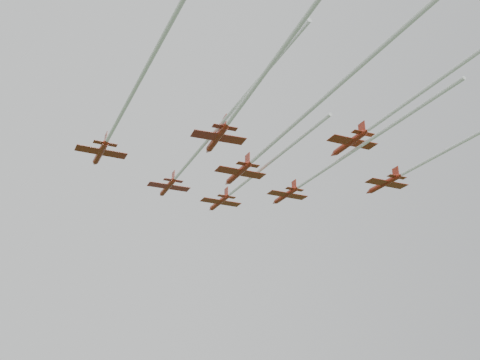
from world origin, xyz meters
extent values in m
cylinder|color=#A42B18|center=(4.55, 10.54, 55.47)|extent=(2.93, 8.51, 1.10)
cone|color=#A42B18|center=(3.43, 15.55, 55.47)|extent=(1.46, 1.99, 1.10)
cone|color=#A42B18|center=(5.61, 5.82, 55.47)|extent=(1.24, 1.39, 1.00)
ellipsoid|color=black|center=(4.12, 12.49, 55.87)|extent=(0.62, 1.02, 0.32)
cube|color=#A42B18|center=(4.73, 9.76, 55.22)|extent=(9.13, 4.45, 0.10)
cube|color=#A42B18|center=(5.40, 6.75, 55.47)|extent=(4.15, 2.04, 0.08)
cube|color=#A42B18|center=(5.36, 6.94, 56.57)|extent=(0.49, 1.77, 1.99)
cylinder|color=white|center=(9.86, -13.09, 55.42)|extent=(8.84, 36.89, 0.60)
cylinder|color=#A42B18|center=(-7.75, -2.48, 52.99)|extent=(2.47, 7.69, 0.99)
cone|color=#A42B18|center=(-8.66, 2.06, 52.99)|extent=(1.29, 1.78, 0.99)
cone|color=#A42B18|center=(-6.90, -6.76, 52.99)|extent=(1.09, 1.23, 0.90)
ellipsoid|color=black|center=(-8.11, -0.72, 53.35)|extent=(0.54, 0.91, 0.29)
cube|color=#A42B18|center=(-7.61, -3.19, 52.77)|extent=(8.22, 3.85, 0.09)
cube|color=#A42B18|center=(-7.06, -5.92, 52.99)|extent=(3.74, 1.76, 0.07)
cube|color=#A42B18|center=(-7.10, -5.75, 53.98)|extent=(0.41, 1.61, 1.80)
cylinder|color=white|center=(-2.10, -30.75, 52.95)|extent=(9.93, 47.12, 0.54)
cylinder|color=#A42B18|center=(17.20, 2.50, 55.17)|extent=(2.78, 8.23, 1.06)
cone|color=#A42B18|center=(16.14, 7.34, 55.17)|extent=(1.41, 1.92, 1.06)
cone|color=#A42B18|center=(18.19, -2.07, 55.17)|extent=(1.19, 1.34, 0.96)
ellipsoid|color=black|center=(16.79, 4.38, 55.55)|extent=(0.59, 0.98, 0.31)
cube|color=#A42B18|center=(17.36, 1.74, 54.93)|extent=(8.82, 4.26, 0.10)
cube|color=#A42B18|center=(18.00, -1.18, 55.17)|extent=(4.01, 1.95, 0.08)
cube|color=#A42B18|center=(17.96, -0.99, 56.23)|extent=(0.46, 1.72, 1.93)
cylinder|color=white|center=(22.94, -23.80, 55.12)|extent=(9.83, 42.54, 0.58)
cylinder|color=#A42B18|center=(-19.87, -16.35, 52.60)|extent=(2.75, 7.85, 1.01)
cone|color=#A42B18|center=(-20.94, -11.73, 52.60)|extent=(1.36, 1.84, 1.01)
cone|color=#A42B18|center=(-18.86, -20.70, 52.60)|extent=(1.15, 1.28, 0.92)
ellipsoid|color=black|center=(-20.28, -14.56, 52.97)|extent=(0.57, 0.94, 0.29)
cube|color=#A42B18|center=(-19.70, -17.07, 52.37)|extent=(8.43, 4.15, 0.09)
cube|color=#A42B18|center=(-19.06, -19.85, 52.60)|extent=(3.84, 1.90, 0.07)
cube|color=#A42B18|center=(-19.10, -19.67, 53.62)|extent=(0.46, 1.63, 1.84)
cylinder|color=white|center=(-13.82, -42.51, 52.56)|extent=(10.39, 42.75, 0.55)
cylinder|color=#A42B18|center=(4.36, -10.21, 53.77)|extent=(2.93, 8.88, 1.14)
cone|color=#A42B18|center=(3.26, -4.97, 53.77)|extent=(1.50, 2.06, 1.14)
cone|color=#A42B18|center=(5.39, -15.14, 53.77)|extent=(1.27, 1.43, 1.04)
ellipsoid|color=black|center=(3.93, -8.17, 54.19)|extent=(0.63, 1.06, 0.33)
cube|color=#A42B18|center=(4.53, -11.02, 53.51)|extent=(9.50, 4.52, 0.10)
cube|color=#A42B18|center=(5.19, -14.17, 53.77)|extent=(4.32, 2.07, 0.08)
cube|color=#A42B18|center=(5.15, -13.97, 54.92)|extent=(0.48, 1.85, 2.08)
cylinder|color=white|center=(11.05, -42.18, 53.72)|extent=(11.70, 53.09, 0.62)
cylinder|color=#A42B18|center=(34.75, -7.27, 55.42)|extent=(2.79, 8.52, 1.10)
cone|color=#A42B18|center=(33.71, -2.24, 55.42)|extent=(1.44, 1.98, 1.10)
cone|color=#A42B18|center=(35.72, -12.00, 55.42)|extent=(1.22, 1.37, 1.00)
ellipsoid|color=black|center=(34.34, -5.32, 55.82)|extent=(0.60, 1.01, 0.32)
cube|color=#A42B18|center=(34.91, -8.05, 55.17)|extent=(9.11, 4.31, 0.10)
cube|color=#A42B18|center=(35.53, -11.07, 55.42)|extent=(4.15, 1.98, 0.08)
cube|color=#A42B18|center=(35.49, -10.88, 56.51)|extent=(0.46, 1.78, 1.99)
cylinder|color=#A42B18|center=(-2.34, -25.73, 52.46)|extent=(2.14, 8.05, 1.03)
cone|color=#A42B18|center=(-3.01, -20.94, 52.46)|extent=(1.26, 1.82, 1.03)
cone|color=#A42B18|center=(-1.70, -30.25, 52.46)|extent=(1.09, 1.25, 0.94)
ellipsoid|color=black|center=(-2.60, -23.87, 52.84)|extent=(0.52, 0.94, 0.30)
cube|color=#A42B18|center=(-2.23, -26.48, 52.23)|extent=(8.53, 3.57, 0.09)
cube|color=#A42B18|center=(-1.83, -29.36, 52.46)|extent=(3.88, 1.64, 0.08)
cube|color=#A42B18|center=(-1.85, -29.18, 53.49)|extent=(0.33, 1.69, 1.88)
cylinder|color=white|center=(2.03, -56.75, 52.41)|extent=(7.88, 52.06, 0.56)
cylinder|color=#A42B18|center=(21.34, -21.55, 56.19)|extent=(2.73, 8.47, 1.09)
cone|color=#A42B18|center=(20.34, -16.55, 56.19)|extent=(1.42, 1.96, 1.09)
cone|color=#A42B18|center=(22.29, -26.26, 56.19)|extent=(1.21, 1.36, 0.99)
ellipsoid|color=black|center=(20.95, -19.61, 56.58)|extent=(0.59, 1.00, 0.32)
cube|color=#A42B18|center=(21.50, -22.33, 55.94)|extent=(9.05, 4.24, 0.10)
cube|color=#A42B18|center=(22.10, -25.34, 56.19)|extent=(4.12, 1.95, 0.08)
cube|color=#A42B18|center=(22.07, -25.15, 57.28)|extent=(0.45, 1.77, 1.98)
cylinder|color=white|center=(25.81, -43.78, 56.14)|extent=(7.41, 34.07, 0.59)
camera|label=1|loc=(-14.48, -97.65, 15.53)|focal=40.00mm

